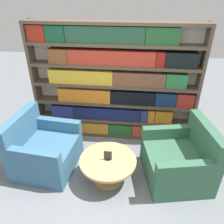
% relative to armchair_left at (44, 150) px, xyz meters
% --- Properties ---
extents(ground_plane, '(14.00, 14.00, 0.00)m').
position_rel_armchair_left_xyz_m(ground_plane, '(1.00, -0.32, -0.31)').
color(ground_plane, slate).
extents(bookshelf, '(2.91, 0.30, 2.11)m').
position_rel_armchair_left_xyz_m(bookshelf, '(1.02, 1.02, 0.74)').
color(bookshelf, silver).
rests_on(bookshelf, ground_plane).
extents(armchair_left, '(0.96, 1.01, 0.91)m').
position_rel_armchair_left_xyz_m(armchair_left, '(0.00, 0.00, 0.00)').
color(armchair_left, '#386684').
rests_on(armchair_left, ground_plane).
extents(armchair_right, '(1.05, 1.09, 0.91)m').
position_rel_armchair_left_xyz_m(armchair_right, '(2.09, 0.00, 0.00)').
color(armchair_right, '#336047').
rests_on(armchair_right, ground_plane).
extents(coffee_table, '(0.83, 0.83, 0.39)m').
position_rel_armchair_left_xyz_m(coffee_table, '(1.05, -0.17, -0.03)').
color(coffee_table, tan).
rests_on(coffee_table, ground_plane).
extents(table_sign, '(0.12, 0.06, 0.15)m').
position_rel_armchair_left_xyz_m(table_sign, '(1.05, -0.17, 0.14)').
color(table_sign, black).
rests_on(table_sign, coffee_table).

